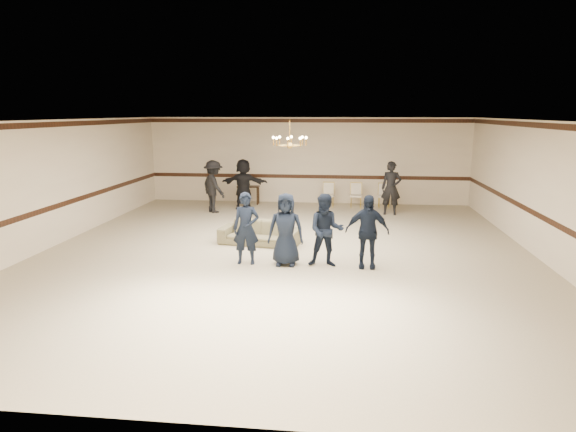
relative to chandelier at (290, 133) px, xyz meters
name	(u,v)px	position (x,y,z in m)	size (l,w,h in m)	color
room	(285,188)	(0.00, -1.00, -1.28)	(12.01, 14.01, 3.21)	#BDB091
chair_rail	(307,176)	(0.00, 5.99, -1.88)	(12.00, 0.02, 0.14)	black
crown_molding	(307,121)	(0.00, 5.99, 0.21)	(12.00, 0.02, 0.14)	black
chandelier	(290,133)	(0.00, 0.00, 0.00)	(0.94, 0.94, 0.89)	#B88C3B
boy_a	(246,228)	(-0.77, -2.01, -2.06)	(0.60, 0.39, 1.64)	black
boy_b	(286,229)	(0.13, -2.01, -2.06)	(0.80, 0.52, 1.64)	black
boy_c	(326,230)	(1.03, -2.01, -2.06)	(0.80, 0.62, 1.64)	black
boy_d	(367,232)	(1.93, -2.01, -2.06)	(0.96, 0.40, 1.64)	black
settee	(259,233)	(-0.76, -0.28, -2.57)	(2.07, 0.81, 0.61)	brown
adult_left	(214,187)	(-3.02, 3.73, -1.98)	(1.16, 0.67, 1.79)	black
adult_mid	(244,184)	(-2.12, 4.43, -1.98)	(1.66, 0.53, 1.79)	black
adult_right	(391,188)	(2.98, 4.03, -1.98)	(0.65, 0.43, 1.79)	black
banquet_chair_left	(328,195)	(0.85, 5.23, -2.44)	(0.42, 0.42, 0.87)	beige
banquet_chair_mid	(356,195)	(1.85, 5.23, -2.44)	(0.42, 0.42, 0.87)	beige
banquet_chair_right	(384,196)	(2.85, 5.23, -2.44)	(0.42, 0.42, 0.87)	beige
console_table	(248,195)	(-2.15, 5.43, -2.53)	(0.82, 0.35, 0.69)	#311E10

